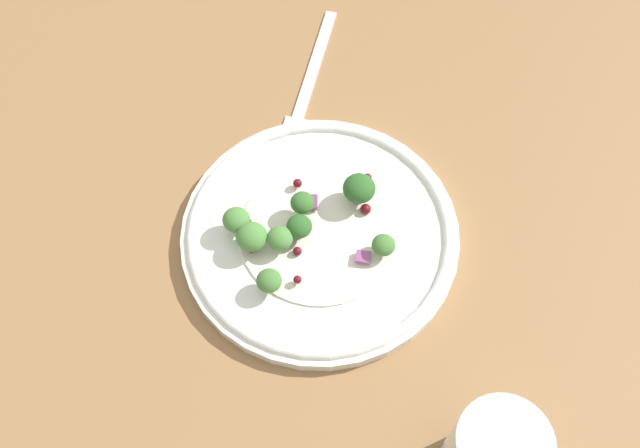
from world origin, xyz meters
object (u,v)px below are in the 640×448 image
(plate, at_px, (320,234))
(fork, at_px, (308,84))
(broccoli_floret_1, at_px, (359,189))
(broccoli_floret_2, at_px, (280,238))
(broccoli_floret_0, at_px, (236,220))

(plate, relative_size, fork, 1.38)
(plate, relative_size, broccoli_floret_1, 8.42)
(broccoli_floret_2, relative_size, fork, 0.13)
(plate, height_order, broccoli_floret_1, broccoli_floret_1)
(broccoli_floret_1, xyz_separation_m, fork, (-0.10, -0.11, -0.03))
(plate, xyz_separation_m, broccoli_floret_0, (0.03, -0.07, 0.02))
(plate, distance_m, broccoli_floret_1, 0.05)
(plate, relative_size, broccoli_floret_0, 10.19)
(broccoli_floret_0, height_order, fork, broccoli_floret_0)
(broccoli_floret_2, bearing_deg, fork, -156.86)
(plate, distance_m, broccoli_floret_0, 0.08)
(broccoli_floret_0, bearing_deg, plate, 118.11)
(broccoli_floret_0, xyz_separation_m, broccoli_floret_1, (-0.08, 0.08, 0.00))
(plate, distance_m, fork, 0.18)
(broccoli_floret_0, bearing_deg, broccoli_floret_1, 135.75)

